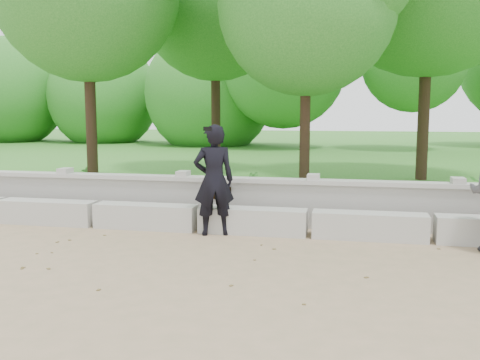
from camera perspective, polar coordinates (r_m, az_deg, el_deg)
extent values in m
plane|color=#A18363|center=(7.96, -8.38, -8.35)|extent=(80.00, 80.00, 0.00)
cube|color=#286418|center=(21.44, 4.68, 1.93)|extent=(40.00, 22.00, 0.25)
cube|color=#AEACA5|center=(10.88, -19.85, -3.24)|extent=(1.90, 0.45, 0.45)
cube|color=#AEACA5|center=(9.99, -10.02, -3.84)|extent=(1.90, 0.45, 0.45)
cube|color=#AEACA5|center=(9.43, 1.36, -4.39)|extent=(1.90, 0.45, 0.45)
cube|color=#AEACA5|center=(9.28, 13.63, -4.78)|extent=(1.90, 0.45, 0.45)
cube|color=#A4A29B|center=(10.29, -3.40, -2.36)|extent=(12.50, 0.25, 0.82)
cube|color=#AEACA5|center=(10.22, -3.42, 0.13)|extent=(12.50, 0.35, 0.08)
cube|color=black|center=(10.05, -1.97, -1.37)|extent=(0.36, 0.02, 0.24)
imported|color=black|center=(9.22, -2.81, -0.02)|extent=(0.82, 0.68, 1.92)
cube|color=black|center=(8.78, -3.48, 5.48)|extent=(0.14, 0.07, 0.07)
cylinder|color=#382619|center=(13.32, -15.64, 7.24)|extent=(0.26, 0.26, 3.86)
cylinder|color=#382619|center=(16.55, -2.60, 7.99)|extent=(0.28, 0.28, 4.16)
cylinder|color=#382619|center=(11.69, 6.95, 6.20)|extent=(0.23, 0.23, 3.34)
cylinder|color=#382619|center=(15.63, 19.07, 8.45)|extent=(0.31, 0.31, 4.60)
imported|color=#38832C|center=(13.88, -16.00, 0.29)|extent=(0.32, 0.30, 0.51)
imported|color=#38832C|center=(10.92, -2.15, -1.04)|extent=(0.41, 0.42, 0.60)
imported|color=#38832C|center=(11.14, 1.18, -0.78)|extent=(0.48, 0.47, 0.64)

